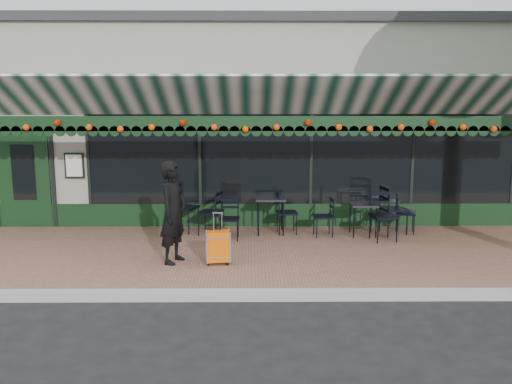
{
  "coord_description": "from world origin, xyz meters",
  "views": [
    {
      "loc": [
        0.11,
        -7.65,
        2.92
      ],
      "look_at": [
        0.19,
        1.6,
        1.32
      ],
      "focal_mm": 38.0,
      "sensor_mm": 36.0,
      "label": 1
    }
  ],
  "objects_px": {
    "suitcase": "(218,247)",
    "chair_b_left": "(210,213)",
    "chair_b_front": "(229,219)",
    "chair_a_extra": "(394,210)",
    "chair_solo": "(185,208)",
    "cafe_table_b": "(270,201)",
    "chair_a_right": "(405,213)",
    "chair_b_right": "(287,213)",
    "chair_a_left": "(323,217)",
    "woman": "(173,212)",
    "cafe_table_a": "(363,207)",
    "chair_a_front": "(384,217)"
  },
  "relations": [
    {
      "from": "suitcase",
      "to": "cafe_table_a",
      "type": "relative_size",
      "value": 1.35
    },
    {
      "from": "chair_b_right",
      "to": "cafe_table_b",
      "type": "bearing_deg",
      "value": 79.12
    },
    {
      "from": "chair_a_front",
      "to": "chair_b_front",
      "type": "height_order",
      "value": "chair_a_front"
    },
    {
      "from": "woman",
      "to": "chair_a_right",
      "type": "distance_m",
      "value": 4.98
    },
    {
      "from": "cafe_table_b",
      "to": "chair_b_right",
      "type": "bearing_deg",
      "value": -6.13
    },
    {
      "from": "chair_b_left",
      "to": "chair_solo",
      "type": "xyz_separation_m",
      "value": [
        -0.56,
        0.26,
        0.05
      ]
    },
    {
      "from": "woman",
      "to": "suitcase",
      "type": "xyz_separation_m",
      "value": [
        0.76,
        -0.13,
        -0.57
      ]
    },
    {
      "from": "chair_a_left",
      "to": "cafe_table_b",
      "type": "bearing_deg",
      "value": -107.95
    },
    {
      "from": "woman",
      "to": "chair_b_front",
      "type": "distance_m",
      "value": 1.81
    },
    {
      "from": "chair_b_left",
      "to": "chair_b_right",
      "type": "xyz_separation_m",
      "value": [
        1.58,
        0.08,
        -0.03
      ]
    },
    {
      "from": "cafe_table_b",
      "to": "chair_a_right",
      "type": "relative_size",
      "value": 0.91
    },
    {
      "from": "chair_b_left",
      "to": "suitcase",
      "type": "bearing_deg",
      "value": 24.4
    },
    {
      "from": "chair_a_right",
      "to": "chair_a_extra",
      "type": "distance_m",
      "value": 0.28
    },
    {
      "from": "chair_a_right",
      "to": "chair_b_left",
      "type": "height_order",
      "value": "chair_b_left"
    },
    {
      "from": "cafe_table_a",
      "to": "cafe_table_b",
      "type": "bearing_deg",
      "value": 173.46
    },
    {
      "from": "chair_a_left",
      "to": "suitcase",
      "type": "bearing_deg",
      "value": -50.92
    },
    {
      "from": "woman",
      "to": "chair_b_right",
      "type": "bearing_deg",
      "value": -26.11
    },
    {
      "from": "chair_a_extra",
      "to": "chair_b_front",
      "type": "height_order",
      "value": "chair_a_extra"
    },
    {
      "from": "chair_b_front",
      "to": "woman",
      "type": "bearing_deg",
      "value": -119.42
    },
    {
      "from": "cafe_table_a",
      "to": "chair_a_extra",
      "type": "distance_m",
      "value": 0.7
    },
    {
      "from": "chair_a_left",
      "to": "chair_solo",
      "type": "relative_size",
      "value": 0.79
    },
    {
      "from": "chair_a_left",
      "to": "chair_a_right",
      "type": "distance_m",
      "value": 1.77
    },
    {
      "from": "chair_a_front",
      "to": "chair_solo",
      "type": "bearing_deg",
      "value": 158.54
    },
    {
      "from": "chair_a_left",
      "to": "chair_b_right",
      "type": "bearing_deg",
      "value": -111.48
    },
    {
      "from": "suitcase",
      "to": "cafe_table_b",
      "type": "xyz_separation_m",
      "value": [
        0.96,
        2.16,
        0.38
      ]
    },
    {
      "from": "cafe_table_b",
      "to": "chair_a_right",
      "type": "distance_m",
      "value": 2.83
    },
    {
      "from": "chair_a_right",
      "to": "suitcase",
      "type": "bearing_deg",
      "value": 132.18
    },
    {
      "from": "chair_a_right",
      "to": "cafe_table_b",
      "type": "bearing_deg",
      "value": 102.34
    },
    {
      "from": "chair_solo",
      "to": "chair_b_left",
      "type": "bearing_deg",
      "value": -92.14
    },
    {
      "from": "chair_b_left",
      "to": "chair_b_right",
      "type": "bearing_deg",
      "value": 109.43
    },
    {
      "from": "chair_a_right",
      "to": "chair_a_front",
      "type": "xyz_separation_m",
      "value": [
        -0.61,
        -0.62,
        0.07
      ]
    },
    {
      "from": "chair_a_right",
      "to": "chair_a_front",
      "type": "bearing_deg",
      "value": 148.24
    },
    {
      "from": "suitcase",
      "to": "chair_b_left",
      "type": "relative_size",
      "value": 0.98
    },
    {
      "from": "cafe_table_b",
      "to": "chair_b_left",
      "type": "bearing_deg",
      "value": -174.55
    },
    {
      "from": "chair_a_front",
      "to": "chair_a_extra",
      "type": "relative_size",
      "value": 0.96
    },
    {
      "from": "woman",
      "to": "cafe_table_a",
      "type": "distance_m",
      "value": 4.04
    },
    {
      "from": "suitcase",
      "to": "chair_b_front",
      "type": "height_order",
      "value": "suitcase"
    },
    {
      "from": "cafe_table_b",
      "to": "woman",
      "type": "bearing_deg",
      "value": -130.23
    },
    {
      "from": "cafe_table_a",
      "to": "woman",
      "type": "bearing_deg",
      "value": -153.28
    },
    {
      "from": "chair_a_left",
      "to": "chair_b_left",
      "type": "distance_m",
      "value": 2.32
    },
    {
      "from": "woman",
      "to": "cafe_table_a",
      "type": "height_order",
      "value": "woman"
    },
    {
      "from": "chair_a_extra",
      "to": "chair_solo",
      "type": "xyz_separation_m",
      "value": [
        -4.35,
        0.19,
        0.0
      ]
    },
    {
      "from": "cafe_table_b",
      "to": "chair_a_extra",
      "type": "distance_m",
      "value": 2.56
    },
    {
      "from": "chair_a_extra",
      "to": "chair_solo",
      "type": "bearing_deg",
      "value": 76.22
    },
    {
      "from": "cafe_table_b",
      "to": "chair_a_left",
      "type": "bearing_deg",
      "value": -14.04
    },
    {
      "from": "cafe_table_b",
      "to": "chair_b_front",
      "type": "height_order",
      "value": "chair_b_front"
    },
    {
      "from": "cafe_table_b",
      "to": "chair_b_right",
      "type": "height_order",
      "value": "chair_b_right"
    },
    {
      "from": "chair_a_extra",
      "to": "chair_b_right",
      "type": "bearing_deg",
      "value": 78.41
    },
    {
      "from": "chair_b_right",
      "to": "cafe_table_a",
      "type": "bearing_deg",
      "value": -101.38
    },
    {
      "from": "chair_a_front",
      "to": "chair_a_extra",
      "type": "distance_m",
      "value": 0.68
    }
  ]
}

